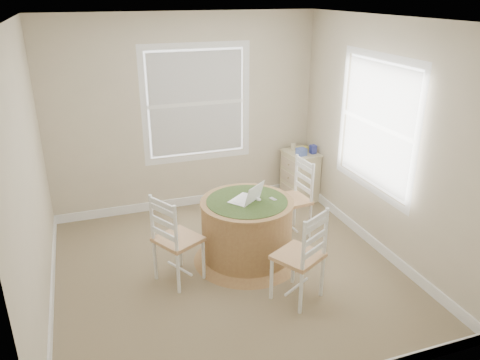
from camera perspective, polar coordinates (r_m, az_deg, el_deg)
name	(u,v)px	position (r m, az deg, el deg)	size (l,w,h in m)	color
room	(238,152)	(4.79, -0.30, 3.46)	(3.64, 3.64, 2.64)	#8C7B59
round_table	(247,228)	(5.19, 0.84, -5.86)	(1.20, 1.20, 0.73)	#A37F49
chair_left	(178,239)	(4.86, -7.55, -7.13)	(0.42, 0.40, 0.95)	white
chair_near	(298,256)	(4.57, 7.10, -9.13)	(0.42, 0.40, 0.95)	white
chair_right	(291,199)	(5.71, 6.21, -2.37)	(0.42, 0.40, 0.95)	white
laptop	(246,198)	(5.04, 0.79, -2.25)	(0.42, 0.41, 0.22)	white
mouse	(258,199)	(5.07, 2.21, -2.34)	(0.06, 0.09, 0.03)	white
phone	(273,199)	(5.10, 4.04, -2.37)	(0.04, 0.09, 0.02)	#B7BABF
keys	(256,195)	(5.19, 1.97, -1.81)	(0.06, 0.05, 0.03)	black
corner_chest	(300,175)	(6.80, 7.30, 0.58)	(0.46, 0.58, 0.70)	beige
tissue_box	(301,152)	(6.55, 7.49, 3.46)	(0.12, 0.12, 0.10)	#4E66B3
box_yellow	(303,149)	(6.72, 7.66, 3.75)	(0.15, 0.10, 0.06)	#DAC74D
box_blue	(312,149)	(6.64, 8.77, 3.74)	(0.08, 0.08, 0.12)	navy
cup_cream	(294,147)	(6.76, 6.60, 4.04)	(0.07, 0.07, 0.09)	beige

